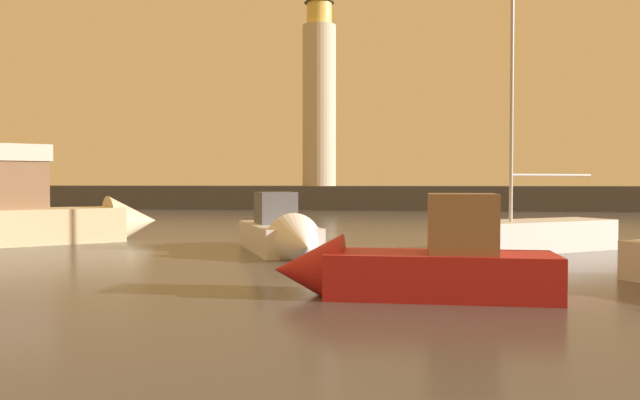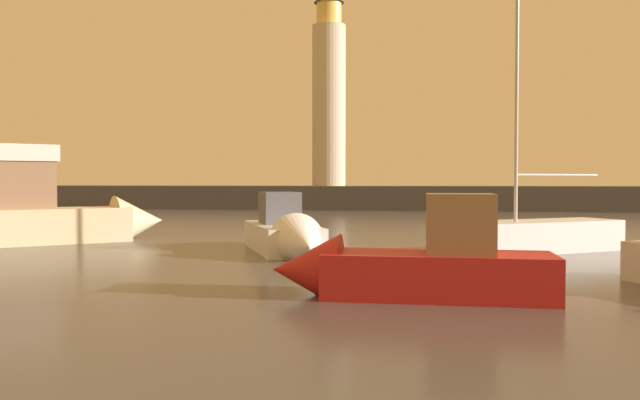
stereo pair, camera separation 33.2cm
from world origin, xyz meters
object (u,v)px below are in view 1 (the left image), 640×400
Objects in this scene: lighthouse at (319,94)px; motorboat_1 at (285,236)px; motorboat_2 at (406,265)px; motorboat_3 at (52,214)px; sailboat_moored at (526,235)px.

lighthouse is 2.58× the size of motorboat_1.
motorboat_3 reaches higher than motorboat_2.
lighthouse is 35.58m from motorboat_1.
motorboat_1 is (3.19, -34.17, -9.37)m from lighthouse.
motorboat_1 is at bearing -84.66° from lighthouse.
lighthouse is 35.54m from sailboat_moored.
lighthouse is 1.73× the size of sailboat_moored.
motorboat_3 is (-13.58, 9.96, 0.47)m from motorboat_2.
motorboat_2 is at bearing -62.12° from motorboat_1.
motorboat_3 is at bearing 165.04° from motorboat_1.
motorboat_3 is (-6.48, -31.59, -8.84)m from lighthouse.
sailboat_moored is at bearing -2.57° from motorboat_3.
lighthouse is at bearing 99.69° from motorboat_2.
motorboat_2 is (7.09, -41.55, -9.31)m from lighthouse.
lighthouse is at bearing 95.34° from motorboat_1.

